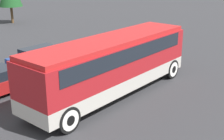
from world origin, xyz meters
TOP-DOWN VIEW (x-y plane):
  - ground_plane at (0.00, 0.00)m, footprint 120.00×120.00m
  - tour_bus at (0.10, 0.00)m, footprint 10.34×2.54m
  - parked_car_near at (0.82, 6.76)m, footprint 4.62×1.96m

SIDE VIEW (x-z plane):
  - ground_plane at x=0.00m, z-range 0.00..0.00m
  - parked_car_near at x=0.82m, z-range 0.01..1.29m
  - tour_bus at x=0.10m, z-range 0.32..3.37m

